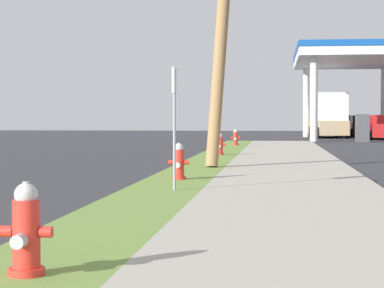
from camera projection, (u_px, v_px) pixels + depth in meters
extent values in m
cylinder|color=red|center=(27.00, 271.00, 5.88)|extent=(0.29, 0.29, 0.06)
cylinder|color=red|center=(26.00, 238.00, 5.87)|extent=(0.22, 0.22, 0.60)
sphere|color=#B2B2B7|center=(26.00, 195.00, 5.86)|extent=(0.19, 0.19, 0.19)
cylinder|color=#B2B2B7|center=(26.00, 185.00, 5.86)|extent=(0.06, 0.06, 0.05)
cylinder|color=red|center=(7.00, 231.00, 5.89)|extent=(0.10, 0.09, 0.09)
cylinder|color=red|center=(46.00, 232.00, 5.85)|extent=(0.10, 0.09, 0.09)
cylinder|color=#B2B2B7|center=(19.00, 241.00, 5.70)|extent=(0.11, 0.12, 0.11)
cylinder|color=red|center=(179.00, 178.00, 15.13)|extent=(0.29, 0.29, 0.06)
cylinder|color=red|center=(179.00, 165.00, 15.12)|extent=(0.22, 0.22, 0.60)
sphere|color=#B2B2B7|center=(179.00, 148.00, 15.11)|extent=(0.19, 0.19, 0.19)
cylinder|color=#B2B2B7|center=(179.00, 144.00, 15.11)|extent=(0.06, 0.06, 0.05)
cylinder|color=red|center=(171.00, 162.00, 15.14)|extent=(0.10, 0.09, 0.09)
cylinder|color=red|center=(187.00, 162.00, 15.10)|extent=(0.10, 0.09, 0.09)
cylinder|color=#B2B2B7|center=(178.00, 165.00, 14.95)|extent=(0.11, 0.12, 0.11)
cylinder|color=red|center=(220.00, 154.00, 25.28)|extent=(0.29, 0.29, 0.06)
cylinder|color=red|center=(220.00, 146.00, 25.27)|extent=(0.22, 0.22, 0.60)
sphere|color=#B2B2B7|center=(220.00, 136.00, 25.26)|extent=(0.19, 0.19, 0.19)
cylinder|color=#B2B2B7|center=(220.00, 134.00, 25.25)|extent=(0.06, 0.06, 0.05)
cylinder|color=red|center=(215.00, 145.00, 25.29)|extent=(0.10, 0.09, 0.09)
cylinder|color=red|center=(224.00, 145.00, 25.25)|extent=(0.10, 0.09, 0.09)
cylinder|color=#B2B2B7|center=(219.00, 146.00, 25.10)|extent=(0.11, 0.12, 0.11)
cylinder|color=red|center=(235.00, 145.00, 34.20)|extent=(0.29, 0.29, 0.06)
cylinder|color=red|center=(235.00, 139.00, 34.19)|extent=(0.22, 0.22, 0.60)
sphere|color=#B2B2B7|center=(235.00, 131.00, 34.18)|extent=(0.19, 0.19, 0.19)
cylinder|color=#B2B2B7|center=(235.00, 130.00, 34.18)|extent=(0.06, 0.06, 0.05)
cylinder|color=red|center=(232.00, 138.00, 34.21)|extent=(0.10, 0.09, 0.09)
cylinder|color=red|center=(239.00, 138.00, 34.17)|extent=(0.10, 0.09, 0.09)
cylinder|color=#B2B2B7|center=(235.00, 139.00, 34.03)|extent=(0.11, 0.12, 0.11)
cylinder|color=#937047|center=(224.00, 1.00, 19.21)|extent=(0.94, 1.57, 8.58)
cylinder|color=gray|center=(174.00, 130.00, 12.81)|extent=(0.05, 0.05, 2.10)
cube|color=white|center=(174.00, 80.00, 12.78)|extent=(0.04, 0.36, 0.44)
cylinder|color=silver|center=(314.00, 99.00, 43.10)|extent=(0.44, 0.44, 4.97)
cylinder|color=silver|center=(306.00, 103.00, 54.09)|extent=(0.44, 0.44, 4.97)
cylinder|color=silver|center=(384.00, 103.00, 53.47)|extent=(0.44, 0.44, 4.97)
cube|color=white|center=(353.00, 59.00, 48.19)|extent=(7.34, 12.87, 0.50)
cube|color=#144C9E|center=(353.00, 52.00, 48.18)|extent=(7.44, 12.97, 0.36)
cube|color=#47474C|center=(362.00, 128.00, 42.85)|extent=(0.70, 1.10, 1.60)
cube|color=#47474C|center=(345.00, 126.00, 53.84)|extent=(0.70, 1.10, 1.60)
cube|color=red|center=(382.00, 130.00, 48.14)|extent=(1.88, 4.52, 0.85)
cube|color=red|center=(383.00, 119.00, 47.89)|extent=(1.63, 2.04, 0.56)
cylinder|color=black|center=(366.00, 134.00, 49.94)|extent=(0.23, 0.60, 0.60)
cylinder|color=black|center=(372.00, 135.00, 46.57)|extent=(0.23, 0.60, 0.60)
cube|color=black|center=(361.00, 129.00, 55.15)|extent=(1.97, 4.56, 0.85)
cube|color=black|center=(362.00, 119.00, 54.90)|extent=(1.67, 2.08, 0.56)
cylinder|color=black|center=(347.00, 132.00, 56.92)|extent=(0.24, 0.61, 0.60)
cylinder|color=black|center=(369.00, 132.00, 56.79)|extent=(0.24, 0.61, 0.60)
cylinder|color=black|center=(353.00, 133.00, 53.54)|extent=(0.24, 0.61, 0.60)
cylinder|color=black|center=(377.00, 133.00, 53.40)|extent=(0.24, 0.61, 0.60)
cube|color=tan|center=(328.00, 128.00, 52.40)|extent=(2.40, 6.51, 1.00)
cube|color=white|center=(330.00, 107.00, 51.59)|extent=(2.21, 4.08, 1.90)
cube|color=tan|center=(325.00, 114.00, 54.41)|extent=(1.97, 2.16, 0.90)
cylinder|color=black|center=(311.00, 131.00, 55.11)|extent=(0.27, 0.77, 0.76)
cylinder|color=black|center=(336.00, 132.00, 55.01)|extent=(0.27, 0.77, 0.76)
cylinder|color=black|center=(319.00, 133.00, 49.82)|extent=(0.27, 0.77, 0.76)
cylinder|color=black|center=(348.00, 133.00, 49.72)|extent=(0.27, 0.77, 0.76)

